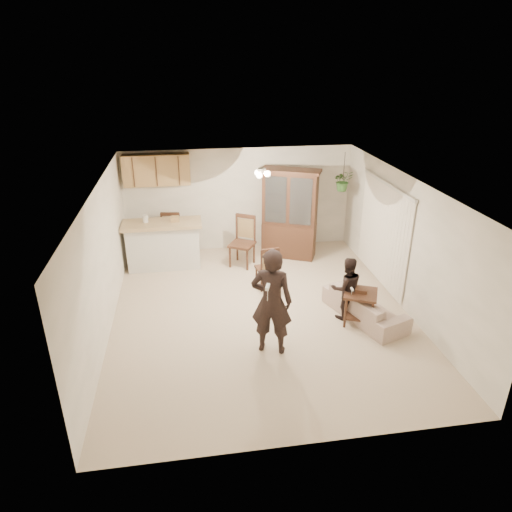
{
  "coord_description": "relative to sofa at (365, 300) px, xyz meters",
  "views": [
    {
      "loc": [
        -1.25,
        -7.39,
        4.54
      ],
      "look_at": [
        -0.03,
        0.4,
        1.0
      ],
      "focal_mm": 32.0,
      "sensor_mm": 36.0,
      "label": 1
    }
  ],
  "objects": [
    {
      "name": "chair_hutch_right",
      "position": [
        -1.58,
        1.48,
        -0.1
      ],
      "size": [
        0.48,
        0.48,
        0.95
      ],
      "rotation": [
        0.0,
        0.0,
        3.3
      ],
      "color": "#361B13",
      "rests_on": "floor"
    },
    {
      "name": "bar_top",
      "position": [
        -3.72,
        2.82,
        0.68
      ],
      "size": [
        1.75,
        0.7,
        0.08
      ],
      "primitive_type": "cube",
      "color": "tan",
      "rests_on": "breakfast_bar"
    },
    {
      "name": "wall_right",
      "position": [
        0.88,
        0.47,
        0.88
      ],
      "size": [
        0.02,
        6.5,
        2.5
      ],
      "primitive_type": "cube",
      "color": "white",
      "rests_on": "ground"
    },
    {
      "name": "vertical_blinds",
      "position": [
        0.84,
        1.37,
        0.73
      ],
      "size": [
        0.06,
        2.3,
        2.1
      ],
      "primitive_type": null,
      "color": "white",
      "rests_on": "wall_right"
    },
    {
      "name": "adult",
      "position": [
        -1.9,
        -0.72,
        0.53
      ],
      "size": [
        0.76,
        0.62,
        1.8
      ],
      "primitive_type": "imported",
      "rotation": [
        0.0,
        0.0,
        2.81
      ],
      "color": "black",
      "rests_on": "floor"
    },
    {
      "name": "controller_adult",
      "position": [
        -2.04,
        -1.13,
        1.03
      ],
      "size": [
        0.1,
        0.17,
        0.05
      ],
      "primitive_type": "cube",
      "rotation": [
        0.0,
        0.0,
        2.81
      ],
      "color": "white",
      "rests_on": "adult"
    },
    {
      "name": "breakfast_bar",
      "position": [
        -3.72,
        2.82,
        0.13
      ],
      "size": [
        1.6,
        0.55,
        1.0
      ],
      "primitive_type": "cube",
      "color": "silver",
      "rests_on": "floor"
    },
    {
      "name": "plant_cord",
      "position": [
        0.43,
        2.87,
        1.81
      ],
      "size": [
        0.01,
        0.01,
        0.65
      ],
      "primitive_type": "cylinder",
      "color": "black",
      "rests_on": "ceiling"
    },
    {
      "name": "wall_back",
      "position": [
        -1.87,
        3.72,
        0.88
      ],
      "size": [
        5.5,
        0.02,
        2.5
      ],
      "primitive_type": "cube",
      "color": "white",
      "rests_on": "ground"
    },
    {
      "name": "floor",
      "position": [
        -1.87,
        0.47,
        -0.37
      ],
      "size": [
        6.5,
        6.5,
        0.0
      ],
      "primitive_type": "plane",
      "color": "#C9B498",
      "rests_on": "ground"
    },
    {
      "name": "sofa",
      "position": [
        0.0,
        0.0,
        0.0
      ],
      "size": [
        1.32,
        2.01,
        0.73
      ],
      "primitive_type": "imported",
      "rotation": [
        0.0,
        0.0,
        1.91
      ],
      "color": "beige",
      "rests_on": "floor"
    },
    {
      "name": "hanging_plant",
      "position": [
        0.43,
        2.87,
        1.48
      ],
      "size": [
        0.43,
        0.37,
        0.48
      ],
      "primitive_type": "imported",
      "color": "#275522",
      "rests_on": "ceiling"
    },
    {
      "name": "side_table",
      "position": [
        -0.17,
        -0.15,
        -0.04
      ],
      "size": [
        0.75,
        0.75,
        0.69
      ],
      "rotation": [
        0.0,
        0.0,
        -0.43
      ],
      "color": "#361B13",
      "rests_on": "floor"
    },
    {
      "name": "wall_left",
      "position": [
        -4.62,
        0.47,
        0.88
      ],
      "size": [
        0.02,
        6.5,
        2.5
      ],
      "primitive_type": "cube",
      "color": "white",
      "rests_on": "ground"
    },
    {
      "name": "wall_front",
      "position": [
        -1.87,
        -2.78,
        0.88
      ],
      "size": [
        5.5,
        0.02,
        2.5
      ],
      "primitive_type": "cube",
      "color": "white",
      "rests_on": "ground"
    },
    {
      "name": "chair_bar",
      "position": [
        -3.59,
        3.27,
        -0.06
      ],
      "size": [
        0.56,
        0.56,
        1.09
      ],
      "rotation": [
        0.0,
        0.0,
        -0.17
      ],
      "color": "#361B13",
      "rests_on": "floor"
    },
    {
      "name": "ceiling",
      "position": [
        -1.87,
        0.47,
        2.13
      ],
      "size": [
        5.5,
        6.5,
        0.02
      ],
      "primitive_type": "cube",
      "color": "silver",
      "rests_on": "wall_back"
    },
    {
      "name": "ceiling_fixture",
      "position": [
        -1.67,
        1.67,
        2.03
      ],
      "size": [
        0.36,
        0.36,
        0.2
      ],
      "primitive_type": null,
      "color": "beige",
      "rests_on": "ceiling"
    },
    {
      "name": "child",
      "position": [
        -0.36,
        0.07,
        0.31
      ],
      "size": [
        0.67,
        0.53,
        1.35
      ],
      "primitive_type": "imported",
      "rotation": [
        0.0,
        0.0,
        3.12
      ],
      "color": "black",
      "rests_on": "floor"
    },
    {
      "name": "controller_child",
      "position": [
        -0.37,
        -0.22,
        0.38
      ],
      "size": [
        0.03,
        0.11,
        0.03
      ],
      "primitive_type": "cube",
      "rotation": [
        0.0,
        0.0,
        3.12
      ],
      "color": "white",
      "rests_on": "child"
    },
    {
      "name": "chair_hutch_left",
      "position": [
        -1.95,
        2.64,
        -0.04
      ],
      "size": [
        0.71,
        0.71,
        1.17
      ],
      "rotation": [
        0.0,
        0.0,
        -0.53
      ],
      "color": "#361B13",
      "rests_on": "floor"
    },
    {
      "name": "china_hutch",
      "position": [
        -0.77,
        3.01,
        0.68
      ],
      "size": [
        1.44,
        1.03,
        2.13
      ],
      "rotation": [
        0.0,
        0.0,
        -0.43
      ],
      "color": "#361B13",
      "rests_on": "floor"
    },
    {
      "name": "upper_cabinets",
      "position": [
        -3.77,
        3.54,
        1.73
      ],
      "size": [
        1.5,
        0.34,
        0.7
      ],
      "primitive_type": "cube",
      "color": "#9B7243",
      "rests_on": "wall_back"
    }
  ]
}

